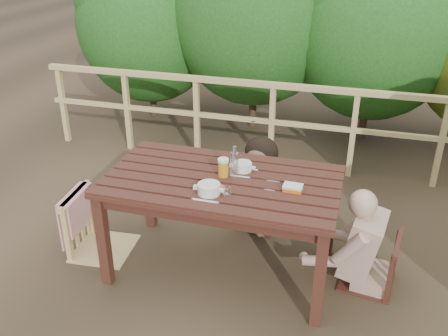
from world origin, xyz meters
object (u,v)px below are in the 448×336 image
(woman, at_px, (268,153))
(soup_near, at_px, (209,190))
(diner_right, at_px, (382,212))
(tumbler, at_px, (227,192))
(chair_far, at_px, (267,180))
(beer_glass, at_px, (223,168))
(butter_tub, at_px, (293,189))
(chair_left, at_px, (99,199))
(bottle, at_px, (234,163))
(table, at_px, (222,226))
(soup_far, at_px, (243,167))
(chair_right, at_px, (373,238))
(bread_roll, at_px, (218,189))

(woman, relative_size, soup_near, 4.96)
(diner_right, relative_size, tumbler, 18.25)
(chair_far, distance_m, woman, 0.27)
(soup_near, distance_m, tumbler, 0.13)
(woman, distance_m, soup_near, 1.17)
(chair_far, bearing_deg, diner_right, -25.66)
(soup_near, bearing_deg, beer_glass, 85.58)
(tumbler, height_order, butter_tub, tumbler)
(chair_left, relative_size, bottle, 3.80)
(butter_tub, bearing_deg, table, 177.84)
(table, height_order, butter_tub, butter_tub)
(chair_left, relative_size, tumbler, 13.99)
(chair_far, distance_m, tumbler, 1.18)
(tumbler, bearing_deg, chair_left, 171.03)
(woman, relative_size, soup_far, 5.57)
(soup_near, relative_size, tumbler, 3.82)
(chair_far, height_order, tumbler, tumbler)
(chair_right, xyz_separation_m, bottle, (-1.08, -0.08, 0.53))
(table, bearing_deg, bread_roll, -81.63)
(chair_right, bearing_deg, bottle, -77.37)
(bottle, bearing_deg, chair_left, -174.88)
(chair_far, distance_m, bottle, 0.98)
(table, height_order, diner_right, diner_right)
(beer_glass, xyz_separation_m, butter_tub, (0.55, -0.08, -0.05))
(chair_left, distance_m, chair_right, 2.24)
(chair_left, bearing_deg, butter_tub, -94.11)
(woman, relative_size, butter_tub, 9.76)
(chair_left, xyz_separation_m, diner_right, (2.26, 0.19, 0.15))
(diner_right, bearing_deg, bottle, 102.51)
(chair_right, bearing_deg, chair_far, -118.18)
(beer_glass, bearing_deg, butter_tub, -8.29)
(table, xyz_separation_m, soup_far, (0.12, 0.17, 0.45))
(tumbler, bearing_deg, beer_glass, 111.48)
(chair_far, bearing_deg, soup_near, -90.65)
(table, height_order, chair_far, chair_far)
(soup_far, relative_size, tumbler, 3.40)
(woman, distance_m, diner_right, 1.25)
(chair_left, relative_size, soup_near, 3.67)
(bottle, bearing_deg, table, -144.57)
(tumbler, bearing_deg, bottle, 94.81)
(bread_roll, bearing_deg, woman, 81.95)
(soup_far, bearing_deg, soup_near, -108.28)
(chair_left, xyz_separation_m, woman, (1.24, 0.93, 0.18))
(bread_roll, relative_size, tumbler, 1.61)
(bread_roll, relative_size, bottle, 0.44)
(woman, bearing_deg, soup_far, 94.51)
(bread_roll, bearing_deg, chair_far, 81.80)
(table, relative_size, bread_roll, 15.20)
(woman, height_order, bread_roll, woman)
(chair_left, relative_size, bread_roll, 8.67)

